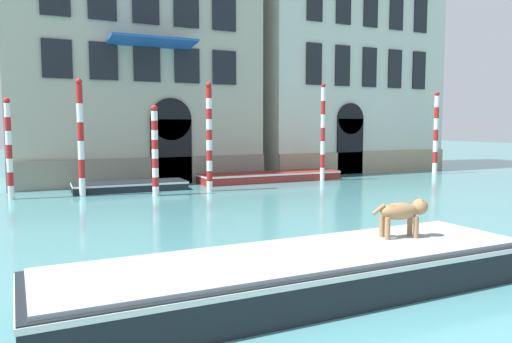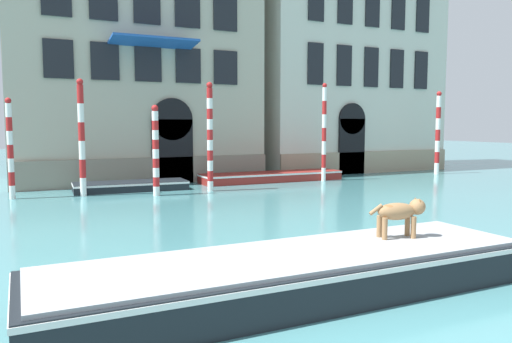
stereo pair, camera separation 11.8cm
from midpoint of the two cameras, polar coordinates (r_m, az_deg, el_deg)
palazzo_left at (r=26.38m, az=-14.27°, el=16.84°), size 11.59×7.40×16.08m
palazzo_right at (r=31.38m, az=9.21°, el=14.86°), size 11.32×6.13×15.84m
boat_foreground at (r=8.18m, az=4.77°, el=-11.44°), size 8.30×2.25×0.69m
dog_on_deck at (r=9.41m, az=16.13°, el=-4.44°), size 1.06×0.49×0.72m
boat_moored_near_palazzo at (r=21.22m, az=-14.35°, el=-1.59°), size 4.64×1.81×0.37m
boat_moored_far at (r=23.90m, az=1.54°, el=-0.57°), size 7.03×1.67×0.44m
mooring_pole_0 at (r=24.15m, az=7.51°, el=4.49°), size 0.22×0.22×4.67m
mooring_pole_1 at (r=19.34m, az=-11.64°, el=2.41°), size 0.26×0.26×3.46m
mooring_pole_2 at (r=29.05m, az=19.76°, el=4.21°), size 0.26×0.26×4.50m
mooring_pole_3 at (r=20.31m, az=-5.54°, el=3.99°), size 0.25×0.25×4.42m
mooring_pole_4 at (r=19.94m, az=-19.56°, el=3.69°), size 0.25×0.25×4.43m
mooring_pole_5 at (r=20.14m, az=-26.54°, el=2.38°), size 0.22×0.22×3.69m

